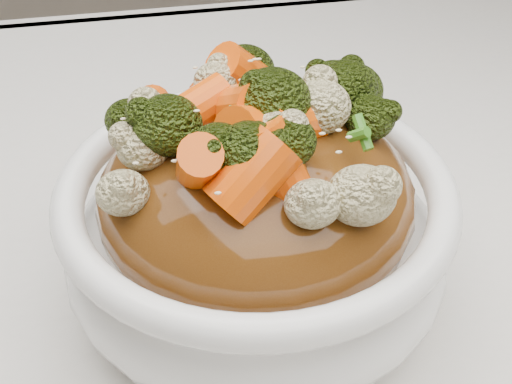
{
  "coord_description": "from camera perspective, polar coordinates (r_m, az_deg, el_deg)",
  "views": [
    {
      "loc": [
        -0.09,
        -0.28,
        1.05
      ],
      "look_at": [
        -0.03,
        0.01,
        0.82
      ],
      "focal_mm": 50.0,
      "sensor_mm": 36.0,
      "label": 1
    }
  ],
  "objects": [
    {
      "name": "carrots",
      "position": [
        0.34,
        0.0,
        7.64
      ],
      "size": [
        0.22,
        0.22,
        0.05
      ],
      "primitive_type": null,
      "rotation": [
        0.0,
        0.0,
        0.41
      ],
      "color": "#F45607",
      "rests_on": "sauce_base"
    },
    {
      "name": "sesame_seeds",
      "position": [
        0.33,
        0.0,
        7.78
      ],
      "size": [
        0.19,
        0.19,
        0.01
      ],
      "primitive_type": null,
      "rotation": [
        0.0,
        0.0,
        0.41
      ],
      "color": "beige",
      "rests_on": "sauce_base"
    },
    {
      "name": "scallions",
      "position": [
        0.33,
        0.0,
        7.78
      ],
      "size": [
        0.16,
        0.16,
        0.02
      ],
      "primitive_type": null,
      "rotation": [
        0.0,
        0.0,
        0.41
      ],
      "color": "#36771B",
      "rests_on": "sauce_base"
    },
    {
      "name": "bowl",
      "position": [
        0.39,
        0.0,
        -3.62
      ],
      "size": [
        0.27,
        0.27,
        0.08
      ],
      "primitive_type": null,
      "rotation": [
        0.0,
        0.0,
        0.41
      ],
      "color": "white",
      "rests_on": "tablecloth"
    },
    {
      "name": "broccoli",
      "position": [
        0.34,
        0.0,
        7.5
      ],
      "size": [
        0.22,
        0.22,
        0.04
      ],
      "primitive_type": null,
      "rotation": [
        0.0,
        0.0,
        0.41
      ],
      "color": "black",
      "rests_on": "sauce_base"
    },
    {
      "name": "cauliflower",
      "position": [
        0.34,
        0.0,
        7.22
      ],
      "size": [
        0.22,
        0.22,
        0.03
      ],
      "primitive_type": null,
      "rotation": [
        0.0,
        0.0,
        0.41
      ],
      "color": "beige",
      "rests_on": "sauce_base"
    },
    {
      "name": "tablecloth",
      "position": [
        0.43,
        4.21,
        -9.56
      ],
      "size": [
        1.2,
        0.8,
        0.04
      ],
      "primitive_type": "cube",
      "color": "silver",
      "rests_on": "dining_table"
    },
    {
      "name": "sauce_base",
      "position": [
        0.37,
        0.0,
        -0.35
      ],
      "size": [
        0.22,
        0.22,
        0.09
      ],
      "primitive_type": "ellipsoid",
      "rotation": [
        0.0,
        0.0,
        0.41
      ],
      "color": "#582F0F",
      "rests_on": "bowl"
    }
  ]
}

